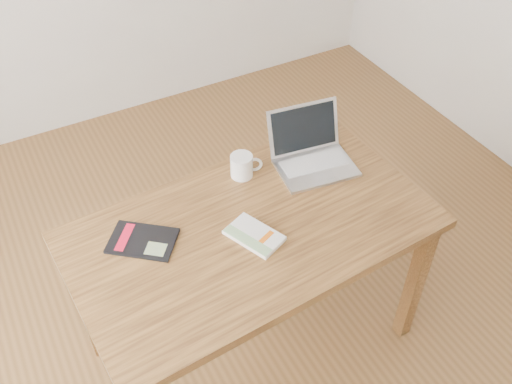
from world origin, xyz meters
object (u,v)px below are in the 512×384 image
desk (252,243)px  black_guidebook (142,241)px  laptop (311,153)px  coffee_mug (242,165)px  white_guidebook (254,235)px

desk → black_guidebook: (-0.38, 0.12, 0.10)m
laptop → coffee_mug: 0.29m
laptop → coffee_mug: laptop is taller
desk → white_guidebook: (-0.02, -0.05, 0.10)m
black_guidebook → laptop: 0.77m
black_guidebook → laptop: laptop is taller
laptop → coffee_mug: bearing=175.8°
white_guidebook → black_guidebook: size_ratio=0.83×
desk → coffee_mug: coffee_mug is taller
white_guidebook → coffee_mug: 0.34m
laptop → white_guidebook: bearing=-139.7°
desk → laptop: bearing=24.4°
laptop → black_guidebook: bearing=-165.6°
desk → white_guidebook: size_ratio=5.90×
black_guidebook → desk: bearing=-68.5°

